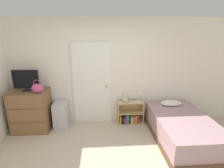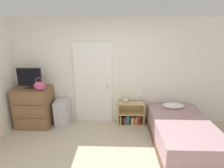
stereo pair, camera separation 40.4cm
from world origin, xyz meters
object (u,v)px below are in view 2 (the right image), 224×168
at_px(tv, 29,78).
at_px(desk_lamp, 140,96).
at_px(storage_bin, 63,112).
at_px(bookshelf, 130,116).
at_px(teddy_bear, 126,99).
at_px(handbag, 39,86).
at_px(dresser, 34,107).
at_px(bed, 182,132).

xyz_separation_m(tv, desk_lamp, (2.57, 0.11, -0.45)).
distance_m(storage_bin, bookshelf, 1.68).
relative_size(bookshelf, teddy_bear, 3.10).
xyz_separation_m(handbag, desk_lamp, (2.28, 0.28, -0.31)).
relative_size(dresser, tv, 1.72).
height_order(dresser, bed, dresser).
bearing_deg(handbag, bed, -8.69).
height_order(tv, handbag, tv).
bearing_deg(teddy_bear, dresser, -176.24).
height_order(tv, storage_bin, tv).
height_order(storage_bin, bed, storage_bin).
bearing_deg(handbag, dresser, 147.06).
bearing_deg(tv, storage_bin, 6.41).
distance_m(tv, storage_bin, 1.13).
bearing_deg(dresser, bookshelf, 3.49).
relative_size(storage_bin, bed, 0.33).
relative_size(teddy_bear, desk_lamp, 0.73).
bearing_deg(tv, teddy_bear, 3.80).
xyz_separation_m(dresser, desk_lamp, (2.55, 0.10, 0.28)).
bearing_deg(desk_lamp, teddy_bear, 173.14).
distance_m(handbag, bookshelf, 2.26).
relative_size(tv, storage_bin, 0.91).
height_order(tv, bookshelf, tv).
height_order(dresser, desk_lamp, dresser).
distance_m(dresser, teddy_bear, 2.22).
xyz_separation_m(handbag, bookshelf, (2.06, 0.32, -0.87)).
relative_size(tv, bed, 0.30).
height_order(bookshelf, bed, bed).
bearing_deg(bed, bookshelf, 141.85).
relative_size(dresser, storage_bin, 1.56).
bearing_deg(storage_bin, teddy_bear, 2.67).
bearing_deg(dresser, bed, -10.92).
xyz_separation_m(dresser, bed, (3.33, -0.64, -0.23)).
bearing_deg(bed, dresser, 169.08).
relative_size(handbag, storage_bin, 0.47).
xyz_separation_m(handbag, storage_bin, (0.38, 0.25, -0.76)).
xyz_separation_m(bookshelf, desk_lamp, (0.22, -0.04, 0.56)).
relative_size(storage_bin, bookshelf, 0.98).
height_order(teddy_bear, bed, teddy_bear).
distance_m(dresser, desk_lamp, 2.56).
xyz_separation_m(bookshelf, teddy_bear, (-0.12, 0.00, 0.45)).
xyz_separation_m(teddy_bear, bed, (1.12, -0.79, -0.40)).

